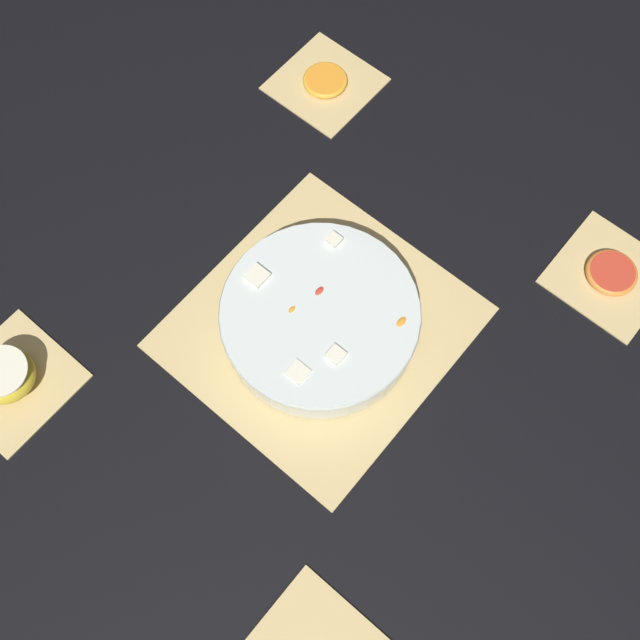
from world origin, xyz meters
The scene contains 9 objects.
ground_plane centered at (0.00, 0.00, 0.00)m, with size 6.00×6.00×0.00m, color black.
bamboo_mat_center centered at (0.00, 0.00, 0.00)m, with size 0.40×0.38×0.01m.
coaster_mat_near_right centered at (0.36, -0.29, 0.00)m, with size 0.17×0.17×0.01m.
coaster_mat_far_left centered at (-0.36, 0.29, 0.00)m, with size 0.17×0.17×0.01m.
coaster_mat_far_right centered at (0.36, 0.29, 0.00)m, with size 0.17×0.17×0.01m.
fruit_salad_bowl centered at (0.00, 0.00, 0.04)m, with size 0.30×0.30×0.07m.
apple_half centered at (-0.36, 0.29, 0.03)m, with size 0.09×0.09×0.05m.
orange_slice_whole centered at (0.36, 0.29, 0.01)m, with size 0.08×0.08×0.01m.
grapefruit_slice centered at (0.36, -0.29, 0.01)m, with size 0.08×0.08×0.01m.
Camera 1 is at (-0.32, -0.27, 1.05)m, focal length 42.00 mm.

